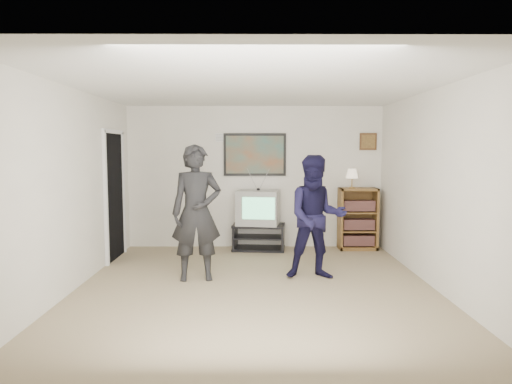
{
  "coord_description": "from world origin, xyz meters",
  "views": [
    {
      "loc": [
        -0.02,
        -5.59,
        1.74
      ],
      "look_at": [
        0.01,
        0.74,
        1.15
      ],
      "focal_mm": 32.0,
      "sensor_mm": 36.0,
      "label": 1
    }
  ],
  "objects_px": {
    "bookshelf": "(358,219)",
    "media_stand": "(259,237)",
    "person_tall": "(197,213)",
    "person_short": "(316,217)",
    "crt_television": "(258,207)"
  },
  "relations": [
    {
      "from": "bookshelf",
      "to": "person_tall",
      "type": "distance_m",
      "value": 3.2
    },
    {
      "from": "crt_television",
      "to": "bookshelf",
      "type": "distance_m",
      "value": 1.75
    },
    {
      "from": "bookshelf",
      "to": "person_short",
      "type": "relative_size",
      "value": 0.64
    },
    {
      "from": "bookshelf",
      "to": "person_short",
      "type": "bearing_deg",
      "value": -118.23
    },
    {
      "from": "media_stand",
      "to": "bookshelf",
      "type": "distance_m",
      "value": 1.76
    },
    {
      "from": "media_stand",
      "to": "crt_television",
      "type": "distance_m",
      "value": 0.52
    },
    {
      "from": "bookshelf",
      "to": "person_tall",
      "type": "relative_size",
      "value": 0.59
    },
    {
      "from": "media_stand",
      "to": "person_short",
      "type": "xyz_separation_m",
      "value": [
        0.75,
        -1.77,
        0.61
      ]
    },
    {
      "from": "bookshelf",
      "to": "person_short",
      "type": "xyz_separation_m",
      "value": [
        -0.98,
        -1.82,
        0.3
      ]
    },
    {
      "from": "crt_television",
      "to": "person_short",
      "type": "bearing_deg",
      "value": -57.29
    },
    {
      "from": "bookshelf",
      "to": "media_stand",
      "type": "bearing_deg",
      "value": -178.34
    },
    {
      "from": "media_stand",
      "to": "person_short",
      "type": "relative_size",
      "value": 0.56
    },
    {
      "from": "crt_television",
      "to": "bookshelf",
      "type": "height_order",
      "value": "bookshelf"
    },
    {
      "from": "crt_television",
      "to": "person_tall",
      "type": "height_order",
      "value": "person_tall"
    },
    {
      "from": "person_tall",
      "to": "person_short",
      "type": "xyz_separation_m",
      "value": [
        1.6,
        0.05,
        -0.07
      ]
    }
  ]
}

